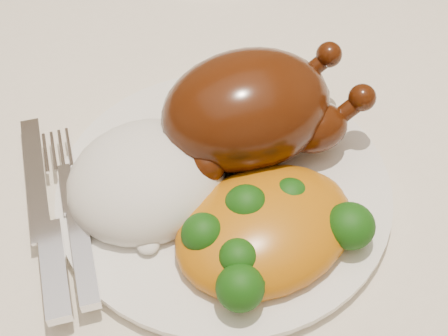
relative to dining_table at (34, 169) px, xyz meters
name	(u,v)px	position (x,y,z in m)	size (l,w,h in m)	color
dining_table	(34,169)	(0.00, 0.00, 0.00)	(1.60, 0.90, 0.76)	brown
tablecloth	(16,119)	(0.00, 0.00, 0.07)	(1.73, 1.03, 0.18)	white
dinner_plate	(224,189)	(0.15, -0.17, 0.11)	(0.26, 0.26, 0.01)	white
roast_chicken	(252,108)	(0.18, -0.14, 0.16)	(0.17, 0.11, 0.09)	#491A07
rice_mound	(147,180)	(0.09, -0.16, 0.13)	(0.15, 0.14, 0.07)	white
mac_and_cheese	(269,227)	(0.16, -0.23, 0.13)	(0.16, 0.13, 0.05)	orange
cutlery	(61,232)	(0.02, -0.18, 0.12)	(0.04, 0.20, 0.01)	silver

